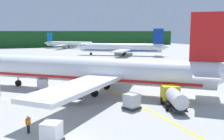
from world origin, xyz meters
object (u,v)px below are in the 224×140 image
(cargo_container_near, at_px, (52,133))
(cargo_container_mid, at_px, (132,101))
(cargo_container_far, at_px, (43,84))
(crew_marshaller, at_px, (58,92))
(airliner_far_taxiway, at_px, (68,44))
(crew_loader_left, at_px, (28,123))
(airliner_mid_apron, at_px, (122,48))
(airliner_foreground, at_px, (95,71))
(service_truck_catering, at_px, (174,97))
(airliner_distant, at_px, (61,43))

(cargo_container_near, relative_size, cargo_container_mid, 1.01)
(cargo_container_far, xyz_separation_m, crew_marshaller, (1.07, -6.51, 0.09))
(airliner_far_taxiway, bearing_deg, crew_loader_left, -105.51)
(airliner_mid_apron, relative_size, airliner_far_taxiway, 1.30)
(airliner_foreground, distance_m, airliner_mid_apron, 62.27)
(airliner_foreground, height_order, crew_marshaller, airliner_foreground)
(cargo_container_near, bearing_deg, service_truck_catering, 15.77)
(cargo_container_far, bearing_deg, crew_loader_left, -102.62)
(cargo_container_near, distance_m, crew_loader_left, 3.47)
(cargo_container_near, distance_m, crew_marshaller, 14.69)
(airliner_far_taxiway, height_order, crew_marshaller, airliner_far_taxiway)
(cargo_container_mid, bearing_deg, cargo_container_near, -150.36)
(airliner_far_taxiway, xyz_separation_m, cargo_container_far, (-28.23, -98.30, -1.51))
(cargo_container_mid, distance_m, crew_loader_left, 12.76)
(airliner_distant, bearing_deg, airliner_foreground, -99.87)
(airliner_foreground, xyz_separation_m, cargo_container_mid, (1.21, -9.87, -2.44))
(service_truck_catering, relative_size, crew_loader_left, 3.81)
(cargo_container_mid, bearing_deg, service_truck_catering, -18.65)
(airliner_mid_apron, distance_m, crew_loader_left, 79.09)
(airliner_mid_apron, height_order, service_truck_catering, airliner_mid_apron)
(airliner_far_taxiway, distance_m, cargo_container_mid, 114.70)
(cargo_container_near, xyz_separation_m, cargo_container_mid, (10.78, 6.13, 0.01))
(airliner_foreground, relative_size, cargo_container_mid, 14.32)
(airliner_far_taxiway, bearing_deg, airliner_distant, 85.88)
(crew_loader_left, bearing_deg, airliner_far_taxiway, 74.49)
(crew_marshaller, distance_m, crew_loader_left, 12.28)
(airliner_foreground, relative_size, cargo_container_far, 15.50)
(airliner_far_taxiway, height_order, cargo_container_near, airliner_far_taxiway)
(airliner_far_taxiway, distance_m, service_truck_catering, 115.60)
(airliner_mid_apron, distance_m, cargo_container_mid, 70.58)
(airliner_far_taxiway, xyz_separation_m, cargo_container_near, (-30.60, -119.09, -1.50))
(service_truck_catering, distance_m, cargo_container_near, 16.39)
(airliner_foreground, height_order, airliner_distant, airliner_foreground)
(airliner_mid_apron, height_order, cargo_container_near, airliner_mid_apron)
(airliner_distant, height_order, cargo_container_mid, airliner_distant)
(airliner_distant, bearing_deg, airliner_mid_apron, -84.91)
(airliner_distant, distance_m, cargo_container_far, 132.06)
(airliner_distant, relative_size, cargo_container_near, 9.69)
(airliner_foreground, xyz_separation_m, airliner_mid_apron, (30.22, 54.44, -0.43))
(crew_marshaller, bearing_deg, cargo_container_far, 99.35)
(airliner_foreground, bearing_deg, cargo_container_far, 146.42)
(cargo_container_near, xyz_separation_m, crew_loader_left, (-1.60, 3.08, 0.03))
(airliner_distant, xyz_separation_m, service_truck_catering, (-17.01, -144.85, -0.47))
(service_truck_catering, bearing_deg, airliner_foreground, 118.20)
(airliner_far_taxiway, relative_size, crew_marshaller, 13.95)
(airliner_foreground, relative_size, cargo_container_near, 14.21)
(cargo_container_near, xyz_separation_m, cargo_container_far, (2.36, 20.79, -0.00))
(airliner_far_taxiway, bearing_deg, cargo_container_far, -106.02)
(airliner_foreground, xyz_separation_m, crew_marshaller, (-6.14, -1.72, -2.36))
(airliner_distant, xyz_separation_m, crew_loader_left, (-34.37, -146.22, -0.89))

